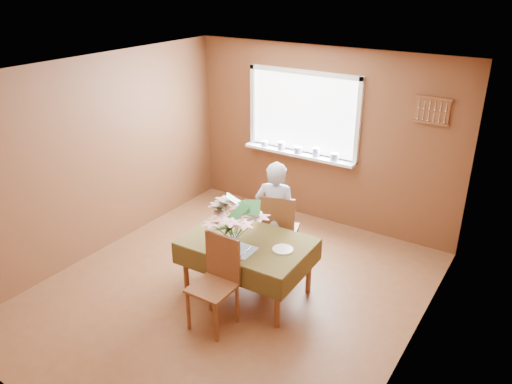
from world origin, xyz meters
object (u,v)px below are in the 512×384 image
Objects in this scene: seated_woman at (275,216)px; chair_near at (217,278)px; dining_table at (247,247)px; chair_far at (279,228)px; flower_bouquet at (233,221)px.

chair_near is at bearing 76.62° from seated_woman.
dining_table is 0.67m from chair_far.
chair_near is 0.61m from flower_bouquet.
chair_far is (0.01, 0.67, -0.06)m from dining_table.
dining_table is 2.47× the size of flower_bouquet.
chair_near is 1.71× the size of flower_bouquet.
flower_bouquet reaches higher than chair_far.
seated_woman reaches higher than chair_near.
seated_woman reaches higher than dining_table.
flower_bouquet is at bearing 73.10° from seated_woman.
chair_far reaches higher than chair_near.
seated_woman is at bearing 88.68° from flower_bouquet.
chair_near is at bearing -88.50° from dining_table.
chair_far is 1.73× the size of flower_bouquet.
dining_table is at bearing 70.85° from chair_far.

